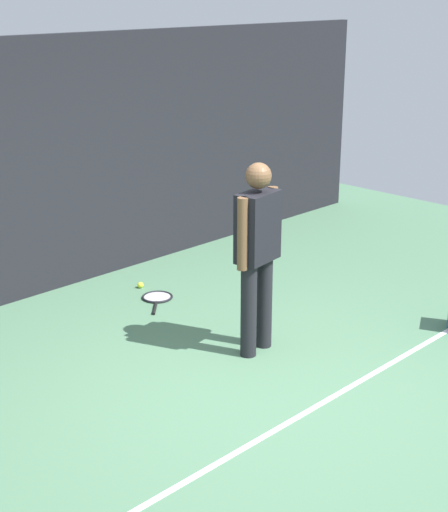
{
  "coord_description": "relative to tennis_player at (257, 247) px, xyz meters",
  "views": [
    {
      "loc": [
        -4.25,
        -3.82,
        3.07
      ],
      "look_at": [
        0.0,
        0.4,
        1.0
      ],
      "focal_mm": 54.91,
      "sensor_mm": 36.0,
      "label": 1
    }
  ],
  "objects": [
    {
      "name": "tennis_racket",
      "position": [
        0.16,
        1.54,
        -0.95
      ],
      "size": [
        0.56,
        0.56,
        0.03
      ],
      "rotation": [
        0.0,
        0.0,
        0.78
      ],
      "color": "black",
      "rests_on": "ground"
    },
    {
      "name": "tennis_ball_near_player",
      "position": [
        0.24,
        1.91,
        -0.93
      ],
      "size": [
        0.07,
        0.07,
        0.07
      ],
      "primitive_type": "sphere",
      "color": "#CCE033",
      "rests_on": "ground"
    },
    {
      "name": "court_line",
      "position": [
        -0.43,
        -1.0,
        -0.96
      ],
      "size": [
        9.0,
        0.05,
        0.0
      ],
      "primitive_type": "cube",
      "color": "white",
      "rests_on": "ground"
    },
    {
      "name": "ground_plane",
      "position": [
        -0.43,
        -0.42,
        -0.97
      ],
      "size": [
        12.0,
        12.0,
        0.0
      ],
      "primitive_type": "plane",
      "color": "#4C7556"
    },
    {
      "name": "back_fence",
      "position": [
        -0.43,
        2.58,
        0.35
      ],
      "size": [
        10.0,
        0.1,
        2.63
      ],
      "primitive_type": "cube",
      "color": "black",
      "rests_on": "ground"
    },
    {
      "name": "tennis_player",
      "position": [
        0.0,
        0.0,
        0.0
      ],
      "size": [
        0.53,
        0.27,
        1.7
      ],
      "rotation": [
        0.0,
        0.0,
        -3.01
      ],
      "color": "black",
      "rests_on": "ground"
    }
  ]
}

